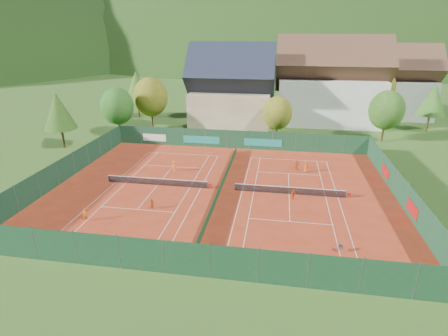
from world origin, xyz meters
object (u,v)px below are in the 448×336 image
(chalet, at_px, (232,93))
(player_left_mid, at_px, (152,204))
(player_right_far_b, at_px, (297,165))
(player_right_near, at_px, (293,195))
(ball_hopper, at_px, (341,247))
(player_left_far, at_px, (174,166))
(player_left_near, at_px, (85,215))
(hotel_block_b, at_px, (392,86))
(player_right_far_a, at_px, (306,167))
(hotel_block_a, at_px, (330,87))

(chalet, xyz_separation_m, player_left_mid, (-3.47, -36.02, -6.04))
(player_right_far_b, bearing_deg, player_right_near, 74.89)
(ball_hopper, height_order, player_left_far, player_left_far)
(chalet, bearing_deg, player_left_near, -102.98)
(chalet, xyz_separation_m, ball_hopper, (15.15, -40.98, -6.07))
(player_left_near, bearing_deg, hotel_block_b, 40.66)
(player_left_far, bearing_deg, hotel_block_b, -118.23)
(player_left_mid, bearing_deg, hotel_block_b, 67.03)
(player_left_mid, distance_m, player_right_far_a, 21.35)
(ball_hopper, distance_m, player_right_far_a, 18.32)
(hotel_block_a, relative_size, player_right_far_b, 16.54)
(ball_hopper, bearing_deg, player_right_far_a, 95.91)
(player_left_mid, xyz_separation_m, player_right_near, (14.84, 4.62, 0.03))
(player_left_far, bearing_deg, player_right_far_a, -156.65)
(chalet, height_order, player_right_far_a, chalet)
(hotel_block_b, relative_size, player_right_near, 14.00)
(hotel_block_b, bearing_deg, player_right_far_a, -118.22)
(hotel_block_a, bearing_deg, player_right_near, -101.53)
(player_left_mid, bearing_deg, player_right_far_b, 55.64)
(chalet, relative_size, hotel_block_a, 0.75)
(ball_hopper, relative_size, player_right_far_a, 0.52)
(ball_hopper, xyz_separation_m, player_right_near, (-3.78, 9.59, 0.06))
(chalet, bearing_deg, player_right_far_a, -59.76)
(hotel_block_b, distance_m, player_right_far_b, 41.85)
(hotel_block_b, bearing_deg, player_left_near, -128.21)
(chalet, height_order, hotel_block_b, chalet)
(player_right_far_b, bearing_deg, player_right_far_a, 128.69)
(chalet, relative_size, player_left_mid, 13.75)
(ball_hopper, xyz_separation_m, player_left_far, (-19.40, 15.73, 0.22))
(player_left_near, bearing_deg, player_left_far, 60.02)
(chalet, height_order, player_left_near, chalet)
(player_left_mid, bearing_deg, hotel_block_a, 75.00)
(player_right_far_b, bearing_deg, chalet, -71.82)
(hotel_block_a, bearing_deg, player_right_far_a, -101.27)
(hotel_block_a, height_order, hotel_block_b, hotel_block_a)
(player_right_near, bearing_deg, ball_hopper, -105.76)
(hotel_block_b, bearing_deg, player_right_far_b, -120.32)
(hotel_block_b, relative_size, ball_hopper, 21.60)
(player_left_far, height_order, player_right_near, player_left_far)
(hotel_block_a, height_order, player_left_far, hotel_block_a)
(hotel_block_a, bearing_deg, hotel_block_b, 29.74)
(player_right_near, bearing_deg, player_left_far, 121.24)
(hotel_block_a, height_order, ball_hopper, hotel_block_a)
(player_left_mid, bearing_deg, chalet, 97.63)
(hotel_block_b, height_order, ball_hopper, hotel_block_b)
(hotel_block_b, bearing_deg, player_left_mid, -126.10)
(hotel_block_a, relative_size, ball_hopper, 27.00)
(chalet, relative_size, player_left_near, 11.49)
(player_right_far_a, distance_m, player_right_far_b, 1.56)
(chalet, bearing_deg, player_left_far, -99.54)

